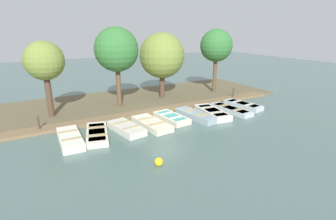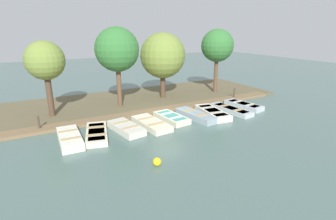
# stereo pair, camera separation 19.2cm
# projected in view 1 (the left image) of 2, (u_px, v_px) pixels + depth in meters

# --- Properties ---
(ground_plane) EXTENTS (80.00, 80.00, 0.00)m
(ground_plane) POSITION_uv_depth(u_px,v_px,m) (166.00, 117.00, 18.06)
(ground_plane) COLOR #4C6660
(shore_bank) EXTENTS (8.00, 24.00, 0.15)m
(shore_bank) POSITION_uv_depth(u_px,v_px,m) (138.00, 100.00, 22.19)
(shore_bank) COLOR brown
(shore_bank) RESTS_ON ground_plane
(dock_walkway) EXTENTS (1.11, 21.39, 0.19)m
(dock_walkway) POSITION_uv_depth(u_px,v_px,m) (157.00, 111.00, 19.17)
(dock_walkway) COLOR brown
(dock_walkway) RESTS_ON ground_plane
(rowboat_0) EXTENTS (3.12, 1.20, 0.42)m
(rowboat_0) POSITION_uv_depth(u_px,v_px,m) (70.00, 139.00, 14.09)
(rowboat_0) COLOR silver
(rowboat_0) RESTS_ON ground_plane
(rowboat_1) EXTENTS (3.43, 1.89, 0.33)m
(rowboat_1) POSITION_uv_depth(u_px,v_px,m) (97.00, 134.00, 14.85)
(rowboat_1) COLOR beige
(rowboat_1) RESTS_ON ground_plane
(rowboat_2) EXTENTS (2.90, 1.59, 0.42)m
(rowboat_2) POSITION_uv_depth(u_px,v_px,m) (126.00, 128.00, 15.57)
(rowboat_2) COLOR beige
(rowboat_2) RESTS_ON ground_plane
(rowboat_3) EXTENTS (3.27, 1.52, 0.37)m
(rowboat_3) POSITION_uv_depth(u_px,v_px,m) (151.00, 124.00, 16.35)
(rowboat_3) COLOR beige
(rowboat_3) RESTS_ON ground_plane
(rowboat_4) EXTENTS (2.86, 1.46, 0.37)m
(rowboat_4) POSITION_uv_depth(u_px,v_px,m) (171.00, 118.00, 17.44)
(rowboat_4) COLOR beige
(rowboat_4) RESTS_ON ground_plane
(rowboat_5) EXTENTS (3.35, 1.39, 0.43)m
(rowboat_5) POSITION_uv_depth(u_px,v_px,m) (196.00, 115.00, 17.81)
(rowboat_5) COLOR #8C9EA8
(rowboat_5) RESTS_ON ground_plane
(rowboat_6) EXTENTS (3.43, 1.64, 0.41)m
(rowboat_6) POSITION_uv_depth(u_px,v_px,m) (212.00, 112.00, 18.47)
(rowboat_6) COLOR silver
(rowboat_6) RESTS_ON ground_plane
(rowboat_7) EXTENTS (3.55, 1.26, 0.33)m
(rowboat_7) POSITION_uv_depth(u_px,v_px,m) (231.00, 109.00, 19.28)
(rowboat_7) COLOR #B2BCC1
(rowboat_7) RESTS_ON ground_plane
(rowboat_8) EXTENTS (3.15, 1.51, 0.38)m
(rowboat_8) POSITION_uv_depth(u_px,v_px,m) (243.00, 105.00, 20.27)
(rowboat_8) COLOR #B2BCC1
(rowboat_8) RESTS_ON ground_plane
(mooring_post_near) EXTENTS (0.12, 0.12, 0.98)m
(mooring_post_near) POSITION_uv_depth(u_px,v_px,m) (38.00, 124.00, 15.44)
(mooring_post_near) COLOR #47382D
(mooring_post_near) RESTS_ON ground_plane
(mooring_post_far) EXTENTS (0.12, 0.12, 0.98)m
(mooring_post_far) POSITION_uv_depth(u_px,v_px,m) (233.00, 93.00, 22.60)
(mooring_post_far) COLOR #47382D
(mooring_post_far) RESTS_ON ground_plane
(buoy) EXTENTS (0.39, 0.39, 0.39)m
(buoy) POSITION_uv_depth(u_px,v_px,m) (159.00, 162.00, 11.68)
(buoy) COLOR yellow
(buoy) RESTS_ON ground_plane
(park_tree_far_left) EXTENTS (2.52, 2.52, 5.16)m
(park_tree_far_left) POSITION_uv_depth(u_px,v_px,m) (44.00, 62.00, 16.77)
(park_tree_far_left) COLOR #4C3828
(park_tree_far_left) RESTS_ON ground_plane
(park_tree_left) EXTENTS (3.22, 3.22, 6.01)m
(park_tree_left) POSITION_uv_depth(u_px,v_px,m) (117.00, 50.00, 18.92)
(park_tree_left) COLOR brown
(park_tree_left) RESTS_ON ground_plane
(park_tree_center) EXTENTS (3.75, 3.75, 5.58)m
(park_tree_center) POSITION_uv_depth(u_px,v_px,m) (162.00, 56.00, 21.68)
(park_tree_center) COLOR #4C3828
(park_tree_center) RESTS_ON ground_plane
(park_tree_right) EXTENTS (2.89, 2.89, 5.83)m
(park_tree_right) POSITION_uv_depth(u_px,v_px,m) (216.00, 46.00, 23.41)
(park_tree_right) COLOR brown
(park_tree_right) RESTS_ON ground_plane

